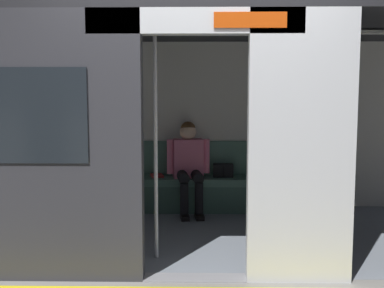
{
  "coord_description": "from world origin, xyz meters",
  "views": [
    {
      "loc": [
        -0.04,
        3.86,
        1.56
      ],
      "look_at": [
        0.05,
        -1.28,
        0.99
      ],
      "focal_mm": 44.99,
      "sensor_mm": 36.0,
      "label": 1
    }
  ],
  "objects_px": {
    "person_seated": "(189,161)",
    "book": "(157,176)",
    "train_car": "(192,94)",
    "grab_pole_door": "(156,142)",
    "bench_seat": "(197,186)",
    "handbag": "(223,170)"
  },
  "relations": [
    {
      "from": "handbag",
      "to": "grab_pole_door",
      "type": "bearing_deg",
      "value": 69.06
    },
    {
      "from": "bench_seat",
      "to": "person_seated",
      "type": "distance_m",
      "value": 0.35
    },
    {
      "from": "train_car",
      "to": "grab_pole_door",
      "type": "height_order",
      "value": "train_car"
    },
    {
      "from": "grab_pole_door",
      "to": "handbag",
      "type": "bearing_deg",
      "value": -110.94
    },
    {
      "from": "bench_seat",
      "to": "grab_pole_door",
      "type": "xyz_separation_m",
      "value": [
        0.37,
        1.77,
        0.75
      ]
    },
    {
      "from": "bench_seat",
      "to": "grab_pole_door",
      "type": "height_order",
      "value": "grab_pole_door"
    },
    {
      "from": "person_seated",
      "to": "handbag",
      "type": "bearing_deg",
      "value": -163.38
    },
    {
      "from": "book",
      "to": "handbag",
      "type": "bearing_deg",
      "value": 166.42
    },
    {
      "from": "person_seated",
      "to": "bench_seat",
      "type": "bearing_deg",
      "value": -153.15
    },
    {
      "from": "person_seated",
      "to": "book",
      "type": "height_order",
      "value": "person_seated"
    },
    {
      "from": "person_seated",
      "to": "grab_pole_door",
      "type": "relative_size",
      "value": 0.54
    },
    {
      "from": "book",
      "to": "person_seated",
      "type": "bearing_deg",
      "value": 149.13
    },
    {
      "from": "person_seated",
      "to": "grab_pole_door",
      "type": "xyz_separation_m",
      "value": [
        0.26,
        1.72,
        0.43
      ]
    },
    {
      "from": "train_car",
      "to": "bench_seat",
      "type": "relative_size",
      "value": 2.56
    },
    {
      "from": "bench_seat",
      "to": "grab_pole_door",
      "type": "distance_m",
      "value": 1.96
    },
    {
      "from": "handbag",
      "to": "grab_pole_door",
      "type": "distance_m",
      "value": 2.06
    },
    {
      "from": "person_seated",
      "to": "book",
      "type": "xyz_separation_m",
      "value": [
        0.42,
        -0.13,
        -0.21
      ]
    },
    {
      "from": "person_seated",
      "to": "handbag",
      "type": "distance_m",
      "value": 0.49
    },
    {
      "from": "person_seated",
      "to": "handbag",
      "type": "xyz_separation_m",
      "value": [
        -0.45,
        -0.13,
        -0.14
      ]
    },
    {
      "from": "handbag",
      "to": "book",
      "type": "bearing_deg",
      "value": 0.33
    },
    {
      "from": "book",
      "to": "bench_seat",
      "type": "bearing_deg",
      "value": 157.83
    },
    {
      "from": "person_seated",
      "to": "grab_pole_door",
      "type": "distance_m",
      "value": 1.79
    }
  ]
}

